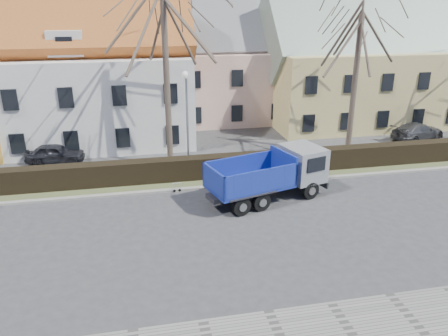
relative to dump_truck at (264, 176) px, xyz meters
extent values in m
plane|color=#373739|center=(-2.31, -2.54, -1.32)|extent=(120.00, 120.00, 0.00)
cube|color=gray|center=(-2.31, 2.06, -1.26)|extent=(80.00, 0.30, 0.12)
cube|color=#49532F|center=(-2.31, 3.66, -1.27)|extent=(80.00, 3.00, 0.10)
cube|color=black|center=(-2.31, 3.46, -0.67)|extent=(60.00, 0.90, 1.30)
imported|color=black|center=(-11.48, 8.09, -0.70)|extent=(3.74, 1.75, 1.24)
imported|color=#3A3A3D|center=(14.26, 7.93, -0.68)|extent=(4.73, 2.98, 1.28)
camera|label=1|loc=(-6.13, -19.90, 8.43)|focal=35.00mm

